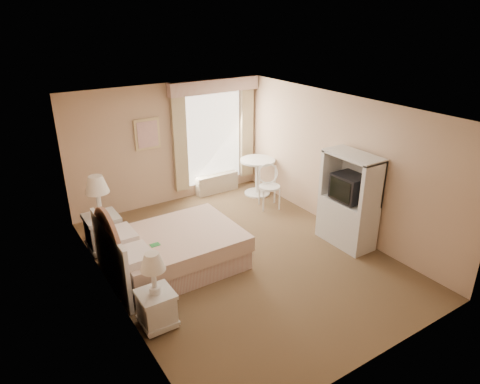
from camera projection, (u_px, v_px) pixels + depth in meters
room at (242, 188)px, 6.67m from camera, size 4.21×5.51×2.51m
window at (215, 134)px, 9.20m from camera, size 2.05×0.22×2.51m
framed_art at (147, 134)px, 8.42m from camera, size 0.52×0.04×0.62m
bed at (170, 250)px, 6.73m from camera, size 2.06×1.54×1.36m
nightstand_near at (156, 300)px, 5.45m from camera, size 0.44×0.44×1.08m
nightstand_far at (102, 223)px, 7.20m from camera, size 0.55×0.55×1.33m
round_table at (258, 171)px, 9.39m from camera, size 0.77×0.77×0.81m
cafe_chair at (269, 183)px, 8.81m from camera, size 0.56×0.56×0.91m
armoire at (348, 207)px, 7.35m from camera, size 0.50×0.99×1.65m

